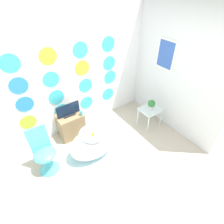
% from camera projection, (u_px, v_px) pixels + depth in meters
% --- Properties ---
extents(ground_plane, '(12.00, 12.00, 0.00)m').
position_uv_depth(ground_plane, '(123.00, 182.00, 2.98)').
color(ground_plane, '#BCB29E').
extents(wall_back_dotted, '(4.50, 0.05, 2.60)m').
position_uv_depth(wall_back_dotted, '(68.00, 74.00, 3.32)').
color(wall_back_dotted, white).
rests_on(wall_back_dotted, ground_plane).
extents(wall_right, '(0.06, 2.77, 2.60)m').
position_uv_depth(wall_right, '(168.00, 68.00, 3.53)').
color(wall_right, silver).
rests_on(wall_right, ground_plane).
extents(rug, '(0.95, 0.99, 0.01)m').
position_uv_depth(rug, '(95.00, 158.00, 3.36)').
color(rug, silver).
rests_on(rug, ground_plane).
extents(bathtub, '(0.92, 0.58, 0.57)m').
position_uv_depth(bathtub, '(93.00, 143.00, 3.29)').
color(bathtub, white).
rests_on(bathtub, ground_plane).
extents(rubber_duck, '(0.06, 0.06, 0.07)m').
position_uv_depth(rubber_duck, '(93.00, 134.00, 3.04)').
color(rubber_duck, yellow).
rests_on(rubber_duck, bathtub).
extents(chair, '(0.38, 0.39, 0.89)m').
position_uv_depth(chair, '(46.00, 159.00, 3.03)').
color(chair, '#4CC6DB').
rests_on(chair, ground_plane).
extents(tv_cabinet, '(0.51, 0.39, 0.54)m').
position_uv_depth(tv_cabinet, '(71.00, 125.00, 3.71)').
color(tv_cabinet, '#8E704C').
rests_on(tv_cabinet, ground_plane).
extents(tv, '(0.47, 0.12, 0.27)m').
position_uv_depth(tv, '(68.00, 110.00, 3.47)').
color(tv, black).
rests_on(tv, tv_cabinet).
extents(vase, '(0.06, 0.06, 0.12)m').
position_uv_depth(vase, '(81.00, 113.00, 3.51)').
color(vase, '#51B2AD').
rests_on(vase, tv_cabinet).
extents(side_table, '(0.45, 0.39, 0.45)m').
position_uv_depth(side_table, '(150.00, 112.00, 3.90)').
color(side_table, silver).
rests_on(side_table, ground_plane).
extents(potted_plant_left, '(0.16, 0.16, 0.23)m').
position_uv_depth(potted_plant_left, '(151.00, 104.00, 3.77)').
color(potted_plant_left, white).
rests_on(potted_plant_left, side_table).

